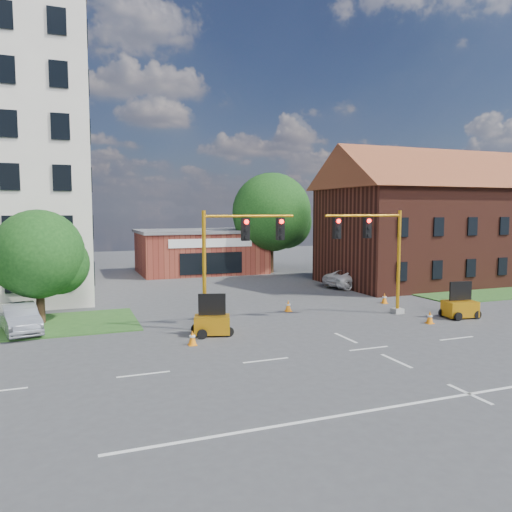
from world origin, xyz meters
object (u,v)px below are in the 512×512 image
object	(u,v)px
signal_mast_east	(376,249)
pickup_white	(355,278)
trailer_east	(460,307)
signal_mast_west	(235,254)
trailer_west	(212,323)

from	to	relation	value
signal_mast_east	pickup_white	distance (m)	11.44
signal_mast_east	trailer_east	size ratio (longest dim) A/B	3.07
signal_mast_west	trailer_west	bearing A→B (deg)	-144.48
signal_mast_east	trailer_west	world-z (taller)	signal_mast_east
signal_mast_west	signal_mast_east	bearing A→B (deg)	0.00
signal_mast_east	trailer_west	xyz separation A→B (m)	(-10.27, -1.12, -3.30)
signal_mast_west	trailer_east	distance (m)	13.56
trailer_west	pickup_white	size ratio (longest dim) A/B	0.37
signal_mast_west	signal_mast_east	size ratio (longest dim) A/B	1.00
signal_mast_east	signal_mast_west	bearing A→B (deg)	180.00
trailer_west	trailer_east	xyz separation A→B (m)	(14.50, -1.23, 0.01)
signal_mast_west	pickup_white	size ratio (longest dim) A/B	1.15
trailer_east	pickup_white	xyz separation A→B (m)	(0.64, 12.20, 0.11)
signal_mast_west	trailer_east	world-z (taller)	signal_mast_west
signal_mast_west	trailer_west	xyz separation A→B (m)	(-1.56, -1.12, -3.30)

